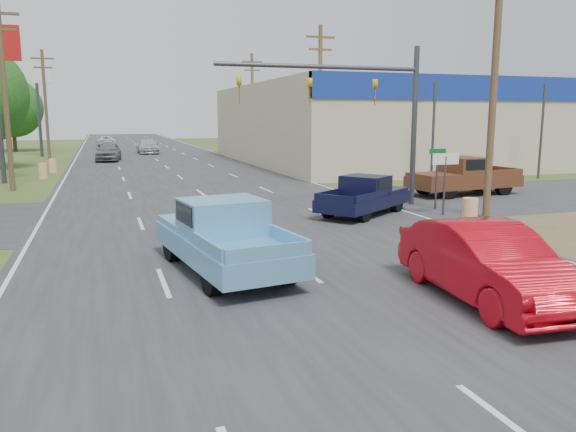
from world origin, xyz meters
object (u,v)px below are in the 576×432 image
object	(u,v)px
navy_pickup	(365,195)
brown_pickup	(462,176)
blue_pickup	(223,235)
distant_car_silver	(148,146)
red_convertible	(487,263)
distant_car_white	(106,141)
distant_car_grey	(109,152)

from	to	relation	value
navy_pickup	brown_pickup	distance (m)	8.18
blue_pickup	distant_car_silver	world-z (taller)	blue_pickup
brown_pickup	blue_pickup	bearing A→B (deg)	119.87
distant_car_silver	blue_pickup	bearing A→B (deg)	-92.93
red_convertible	distant_car_silver	world-z (taller)	red_convertible
red_convertible	distant_car_white	bearing A→B (deg)	99.80
distant_car_grey	distant_car_silver	world-z (taller)	distant_car_grey
red_convertible	distant_car_grey	xyz separation A→B (m)	(-7.14, 43.45, 0.00)
blue_pickup	distant_car_grey	size ratio (longest dim) A/B	1.20
navy_pickup	distant_car_grey	xyz separation A→B (m)	(-9.52, 32.70, 0.03)
red_convertible	distant_car_white	xyz separation A→B (m)	(-7.06, 70.48, -0.15)
distant_car_grey	distant_car_white	size ratio (longest dim) A/B	1.00
navy_pickup	distant_car_grey	world-z (taller)	distant_car_grey
distant_car_grey	blue_pickup	bearing A→B (deg)	-80.44
red_convertible	navy_pickup	world-z (taller)	red_convertible
red_convertible	brown_pickup	distance (m)	17.40
navy_pickup	blue_pickup	bearing A→B (deg)	-84.20
red_convertible	distant_car_grey	bearing A→B (deg)	103.41
blue_pickup	distant_car_white	world-z (taller)	blue_pickup
blue_pickup	distant_car_silver	xyz separation A→B (m)	(1.97, 49.02, -0.19)
brown_pickup	distant_car_silver	world-z (taller)	brown_pickup
navy_pickup	brown_pickup	xyz separation A→B (m)	(7.28, 3.74, 0.17)
distant_car_white	distant_car_grey	bearing A→B (deg)	88.26
navy_pickup	distant_car_silver	world-z (taller)	navy_pickup
red_convertible	blue_pickup	size ratio (longest dim) A/B	0.86
blue_pickup	distant_car_white	distance (m)	66.29
red_convertible	distant_car_silver	xyz separation A→B (m)	(-2.93, 53.24, -0.08)
blue_pickup	navy_pickup	bearing A→B (deg)	33.70
brown_pickup	distant_car_white	xyz separation A→B (m)	(-16.71, 55.99, -0.29)
distant_car_grey	distant_car_white	distance (m)	27.03
blue_pickup	brown_pickup	xyz separation A→B (m)	(14.56, 10.26, 0.03)
brown_pickup	distant_car_silver	bearing A→B (deg)	12.68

